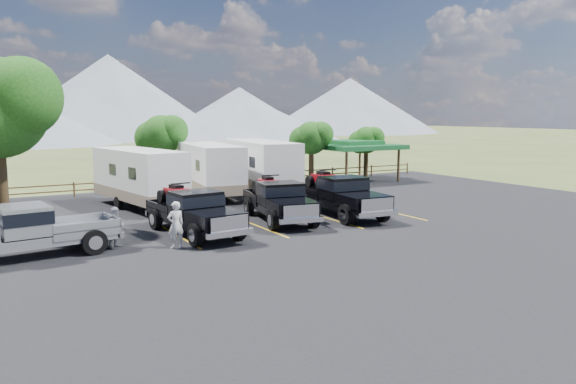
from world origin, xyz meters
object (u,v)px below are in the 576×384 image
trailer_left (139,177)px  pickup_silver (29,230)px  rig_left (193,211)px  rig_center (278,200)px  trailer_center (210,170)px  person_a (176,225)px  rig_right (340,194)px  person_b (116,227)px  pavilion (354,146)px  trailer_right (261,167)px

trailer_left → pickup_silver: size_ratio=1.41×
rig_left → pickup_silver: size_ratio=0.98×
rig_center → pickup_silver: (-11.53, -1.76, -0.02)m
trailer_center → person_a: bearing=-110.5°
rig_right → person_a: 10.22m
trailer_left → person_b: bearing=-119.5°
rig_right → person_b: (-11.89, -1.46, -0.29)m
pickup_silver → person_a: (5.21, -1.28, -0.08)m
pavilion → trailer_right: 10.76m
rig_center → person_b: 8.55m
rig_right → trailer_center: 10.04m
pavilion → rig_left: size_ratio=0.93×
trailer_left → rig_left: bearing=-97.7°
rig_right → rig_left: bearing=-171.3°
rig_left → rig_right: 8.35m
rig_center → person_b: size_ratio=4.13×
pickup_silver → trailer_left: bearing=137.0°
pavilion → rig_center: size_ratio=0.92×
rig_right → trailer_right: bearing=96.0°
rig_center → person_a: bearing=-143.9°
rig_left → pickup_silver: (-6.73, -0.85, -0.02)m
rig_center → trailer_center: size_ratio=0.69×
trailer_right → trailer_center: bearing=176.5°
rig_left → trailer_left: 8.17m
rig_center → pickup_silver: rig_center is taller
trailer_left → person_a: 10.38m
trailer_left → trailer_right: size_ratio=0.94×
rig_center → rig_right: bearing=5.1°
trailer_right → person_a: bearing=-123.4°
rig_left → rig_right: rig_right is taller
rig_right → trailer_center: size_ratio=0.72×
rig_left → person_a: size_ratio=3.54×
rig_right → pickup_silver: (-15.06, -1.44, -0.09)m
rig_right → person_a: size_ratio=3.74×
trailer_center → trailer_right: 3.37m
rig_left → trailer_left: (-0.20, 8.14, 0.69)m
trailer_center → rig_center: bearing=-82.9°
rig_left → rig_right: (8.33, 0.59, 0.06)m
person_a → person_b: size_ratio=1.15×
pavilion → person_b: 25.88m
pavilion → trailer_right: bearing=-160.9°
trailer_left → trailer_center: size_ratio=0.98×
rig_left → person_b: bearing=-171.8°
pavilion → person_b: size_ratio=3.78×
pavilion → trailer_center: bearing=-167.7°
trailer_center → person_a: size_ratio=5.19×
rig_left → trailer_center: size_ratio=0.68×
pickup_silver → rig_left: bearing=90.2°
rig_center → pavilion: bearing=52.1°
person_a → rig_right: bearing=-169.1°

